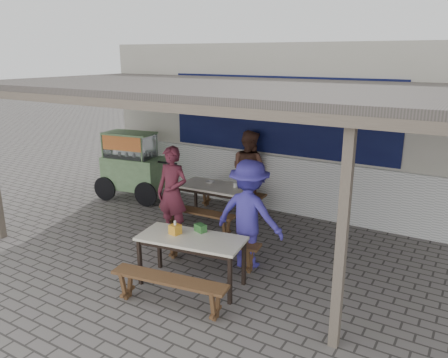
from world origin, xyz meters
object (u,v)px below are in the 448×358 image
(vendor_cart, at_px, (132,163))
(bench_right_wall, at_px, (211,245))
(patron_street_side, at_px, (172,192))
(table_left, at_px, (215,189))
(table_right, at_px, (191,242))
(bench_left_wall, at_px, (231,195))
(condiment_jar, at_px, (235,185))
(donation_box, at_px, (200,228))
(condiment_bowl, at_px, (210,182))
(patron_wall_side, at_px, (249,170))
(patron_right_table, at_px, (249,214))
(tissue_box, at_px, (175,229))
(bench_left_street, at_px, (197,216))
(bench_right_street, at_px, (169,285))

(vendor_cart, bearing_deg, bench_right_wall, -37.93)
(bench_right_wall, distance_m, patron_street_side, 1.46)
(table_left, xyz_separation_m, table_right, (1.07, -2.35, -0.00))
(bench_left_wall, bearing_deg, condiment_jar, -56.39)
(donation_box, height_order, condiment_bowl, donation_box)
(vendor_cart, relative_size, patron_wall_side, 1.10)
(table_left, height_order, patron_wall_side, patron_wall_side)
(patron_wall_side, xyz_separation_m, donation_box, (0.83, -3.11, -0.06))
(bench_right_wall, relative_size, condiment_jar, 18.66)
(vendor_cart, xyz_separation_m, donation_box, (3.46, -2.32, -0.05))
(table_left, distance_m, bench_left_wall, 0.78)
(patron_right_table, height_order, tissue_box, patron_right_table)
(bench_left_street, relative_size, vendor_cart, 0.82)
(patron_wall_side, height_order, donation_box, patron_wall_side)
(bench_left_wall, bearing_deg, bench_right_street, -74.61)
(condiment_bowl, bearing_deg, patron_street_side, -94.34)
(vendor_cart, relative_size, patron_right_table, 1.09)
(patron_wall_side, distance_m, condiment_jar, 0.92)
(table_left, height_order, condiment_jar, condiment_jar)
(patron_wall_side, distance_m, condiment_bowl, 1.01)
(bench_right_street, relative_size, tissue_box, 11.69)
(bench_left_wall, distance_m, tissue_box, 3.21)
(bench_left_street, height_order, bench_left_wall, same)
(patron_right_table, bearing_deg, patron_wall_side, -61.97)
(patron_right_table, height_order, condiment_jar, patron_right_table)
(patron_right_table, relative_size, condiment_bowl, 10.03)
(patron_street_side, height_order, patron_right_table, patron_right_table)
(table_left, bearing_deg, patron_right_table, -45.27)
(patron_street_side, bearing_deg, bench_left_wall, 79.99)
(vendor_cart, bearing_deg, table_right, -45.07)
(bench_right_wall, bearing_deg, table_right, -90.00)
(bench_right_wall, bearing_deg, donation_box, -85.57)
(condiment_jar, bearing_deg, condiment_bowl, -177.95)
(bench_right_street, bearing_deg, patron_right_table, 69.91)
(patron_right_table, distance_m, tissue_box, 1.21)
(table_right, xyz_separation_m, vendor_cart, (-3.47, 2.56, 0.18))
(table_right, relative_size, vendor_cart, 0.85)
(tissue_box, distance_m, condiment_bowl, 2.64)
(patron_right_table, bearing_deg, table_left, -42.66)
(bench_left_wall, height_order, vendor_cart, vendor_cart)
(table_right, height_order, condiment_bowl, condiment_bowl)
(bench_left_wall, relative_size, table_right, 0.97)
(bench_left_street, distance_m, bench_left_wall, 1.40)
(patron_street_side, bearing_deg, tissue_box, -53.80)
(table_left, distance_m, patron_right_table, 2.05)
(patron_wall_side, bearing_deg, condiment_bowl, 78.45)
(bench_right_wall, xyz_separation_m, donation_box, (0.10, -0.43, 0.46))
(table_right, xyz_separation_m, donation_box, (-0.00, 0.24, 0.13))
(table_right, xyz_separation_m, condiment_jar, (-0.66, 2.45, 0.12))
(condiment_bowl, bearing_deg, bench_left_wall, 77.06)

